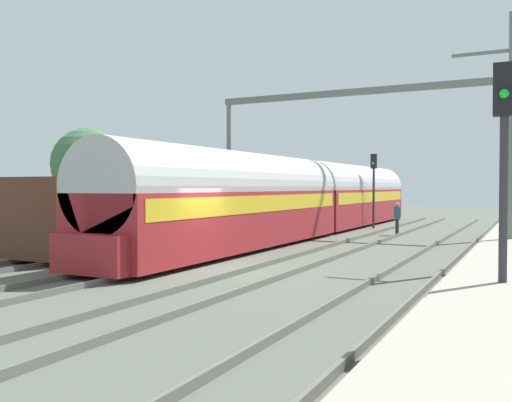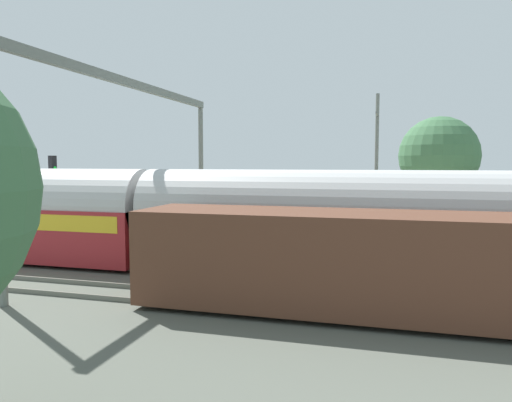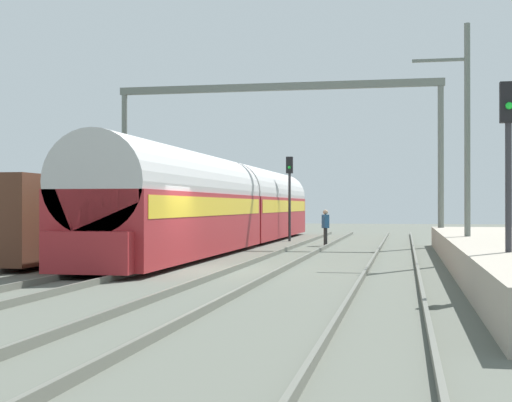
{
  "view_description": "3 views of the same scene",
  "coord_description": "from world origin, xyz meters",
  "px_view_note": "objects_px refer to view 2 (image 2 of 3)",
  "views": [
    {
      "loc": [
        8.82,
        -14.8,
        2.53
      ],
      "look_at": [
        -1.92,
        6.62,
        1.93
      ],
      "focal_mm": 38.99,
      "sensor_mm": 36.0,
      "label": 1
    },
    {
      "loc": [
        -19.09,
        3.65,
        4.24
      ],
      "look_at": [
        -0.51,
        8.85,
        2.68
      ],
      "focal_mm": 33.52,
      "sensor_mm": 36.0,
      "label": 2
    },
    {
      "loc": [
        6.12,
        -21.97,
        1.92
      ],
      "look_at": [
        -0.96,
        14.39,
        2.15
      ],
      "focal_mm": 53.79,
      "sensor_mm": 36.0,
      "label": 3
    }
  ],
  "objects_px": {
    "passenger_train": "(149,219)",
    "catenary_gantry": "(134,126)",
    "freight_car": "(366,263)",
    "person_crossing": "(160,227)",
    "railway_signal_far": "(53,190)"
  },
  "relations": [
    {
      "from": "freight_car",
      "to": "catenary_gantry",
      "type": "distance_m",
      "value": 12.66
    },
    {
      "from": "person_crossing",
      "to": "catenary_gantry",
      "type": "height_order",
      "value": "catenary_gantry"
    },
    {
      "from": "freight_car",
      "to": "passenger_train",
      "type": "bearing_deg",
      "value": 66.19
    },
    {
      "from": "passenger_train",
      "to": "freight_car",
      "type": "bearing_deg",
      "value": -113.81
    },
    {
      "from": "freight_car",
      "to": "person_crossing",
      "type": "relative_size",
      "value": 7.51
    },
    {
      "from": "catenary_gantry",
      "to": "passenger_train",
      "type": "bearing_deg",
      "value": -138.82
    },
    {
      "from": "passenger_train",
      "to": "freight_car",
      "type": "relative_size",
      "value": 2.53
    },
    {
      "from": "person_crossing",
      "to": "catenary_gantry",
      "type": "bearing_deg",
      "value": -117.11
    },
    {
      "from": "passenger_train",
      "to": "railway_signal_far",
      "type": "relative_size",
      "value": 7.2
    },
    {
      "from": "person_crossing",
      "to": "passenger_train",
      "type": "bearing_deg",
      "value": -96.16
    },
    {
      "from": "passenger_train",
      "to": "catenary_gantry",
      "type": "xyz_separation_m",
      "value": [
        1.92,
        1.68,
        3.9
      ]
    },
    {
      "from": "railway_signal_far",
      "to": "passenger_train",
      "type": "bearing_deg",
      "value": -107.72
    },
    {
      "from": "person_crossing",
      "to": "catenary_gantry",
      "type": "xyz_separation_m",
      "value": [
        -2.38,
        -0.03,
        4.84
      ]
    },
    {
      "from": "railway_signal_far",
      "to": "catenary_gantry",
      "type": "relative_size",
      "value": 0.29
    },
    {
      "from": "passenger_train",
      "to": "catenary_gantry",
      "type": "relative_size",
      "value": 2.06
    }
  ]
}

